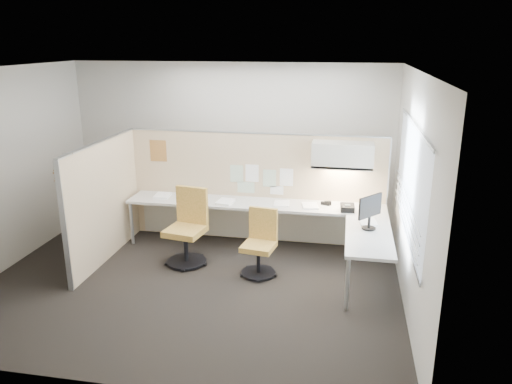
% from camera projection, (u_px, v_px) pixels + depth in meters
% --- Properties ---
extents(floor, '(5.50, 4.50, 0.01)m').
position_uv_depth(floor, '(195.00, 279.00, 6.84)').
color(floor, black).
rests_on(floor, ground).
extents(ceiling, '(5.50, 4.50, 0.01)m').
position_uv_depth(ceiling, '(187.00, 69.00, 6.02)').
color(ceiling, white).
rests_on(ceiling, wall_back).
extents(wall_back, '(5.50, 0.02, 2.80)m').
position_uv_depth(wall_back, '(231.00, 146.00, 8.55)').
color(wall_back, beige).
rests_on(wall_back, ground).
extents(wall_front, '(5.50, 0.02, 2.80)m').
position_uv_depth(wall_front, '(112.00, 251.00, 4.32)').
color(wall_front, beige).
rests_on(wall_front, ground).
extents(wall_left, '(0.02, 4.50, 2.80)m').
position_uv_depth(wall_left, '(1.00, 171.00, 6.91)').
color(wall_left, beige).
rests_on(wall_left, ground).
extents(wall_right, '(0.02, 4.50, 2.80)m').
position_uv_depth(wall_right, '(412.00, 192.00, 5.95)').
color(wall_right, beige).
rests_on(wall_right, ground).
extents(window_pane, '(0.01, 2.80, 1.30)m').
position_uv_depth(window_pane, '(411.00, 180.00, 5.91)').
color(window_pane, '#96A0AE').
rests_on(window_pane, wall_right).
extents(partition_back, '(4.10, 0.06, 1.75)m').
position_uv_depth(partition_back, '(256.00, 188.00, 7.99)').
color(partition_back, beige).
rests_on(partition_back, floor).
extents(partition_left, '(0.06, 2.20, 1.75)m').
position_uv_depth(partition_left, '(105.00, 201.00, 7.32)').
color(partition_left, beige).
rests_on(partition_left, floor).
extents(desk, '(4.00, 2.07, 0.73)m').
position_uv_depth(desk, '(274.00, 215.00, 7.56)').
color(desk, beige).
rests_on(desk, floor).
extents(overhead_bin, '(0.90, 0.36, 0.38)m').
position_uv_depth(overhead_bin, '(342.00, 155.00, 7.37)').
color(overhead_bin, beige).
rests_on(overhead_bin, partition_back).
extents(task_light_strip, '(0.60, 0.06, 0.02)m').
position_uv_depth(task_light_strip, '(342.00, 169.00, 7.44)').
color(task_light_strip, '#FFEABF').
rests_on(task_light_strip, overhead_bin).
extents(pinned_papers, '(1.01, 0.00, 0.47)m').
position_uv_depth(pinned_papers, '(260.00, 179.00, 7.90)').
color(pinned_papers, '#8CBF8C').
rests_on(pinned_papers, partition_back).
extents(poster, '(0.28, 0.00, 0.35)m').
position_uv_depth(poster, '(158.00, 151.00, 8.08)').
color(poster, orange).
rests_on(poster, partition_back).
extents(chair_left, '(0.59, 0.61, 1.09)m').
position_uv_depth(chair_left, '(188.00, 229.00, 7.24)').
color(chair_left, black).
rests_on(chair_left, floor).
extents(chair_right, '(0.48, 0.50, 0.91)m').
position_uv_depth(chair_right, '(260.00, 245.00, 6.91)').
color(chair_right, black).
rests_on(chair_right, floor).
extents(monitor, '(0.31, 0.36, 0.47)m').
position_uv_depth(monitor, '(370.00, 210.00, 6.56)').
color(monitor, black).
rests_on(monitor, desk).
extents(phone, '(0.22, 0.21, 0.12)m').
position_uv_depth(phone, '(347.00, 208.00, 7.32)').
color(phone, black).
rests_on(phone, desk).
extents(stapler, '(0.15, 0.08, 0.05)m').
position_uv_depth(stapler, '(325.00, 204.00, 7.59)').
color(stapler, black).
rests_on(stapler, desk).
extents(tape_dispenser, '(0.11, 0.08, 0.06)m').
position_uv_depth(tape_dispenser, '(328.00, 203.00, 7.60)').
color(tape_dispenser, black).
rests_on(tape_dispenser, desk).
extents(coat_hook, '(0.18, 0.48, 1.42)m').
position_uv_depth(coat_hook, '(65.00, 181.00, 6.39)').
color(coat_hook, silver).
rests_on(coat_hook, partition_left).
extents(paper_stack_0, '(0.25, 0.32, 0.04)m').
position_uv_depth(paper_stack_0, '(163.00, 196.00, 8.01)').
color(paper_stack_0, white).
rests_on(paper_stack_0, desk).
extents(paper_stack_1, '(0.30, 0.35, 0.02)m').
position_uv_depth(paper_stack_1, '(194.00, 199.00, 7.86)').
color(paper_stack_1, white).
rests_on(paper_stack_1, desk).
extents(paper_stack_2, '(0.27, 0.33, 0.04)m').
position_uv_depth(paper_stack_2, '(225.00, 202.00, 7.69)').
color(paper_stack_2, white).
rests_on(paper_stack_2, desk).
extents(paper_stack_3, '(0.25, 0.32, 0.02)m').
position_uv_depth(paper_stack_3, '(282.00, 203.00, 7.65)').
color(paper_stack_3, white).
rests_on(paper_stack_3, desk).
extents(paper_stack_4, '(0.28, 0.34, 0.02)m').
position_uv_depth(paper_stack_4, '(310.00, 206.00, 7.53)').
color(paper_stack_4, white).
rests_on(paper_stack_4, desk).
extents(paper_stack_5, '(0.27, 0.33, 0.02)m').
position_uv_depth(paper_stack_5, '(368.00, 222.00, 6.87)').
color(paper_stack_5, white).
rests_on(paper_stack_5, desk).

